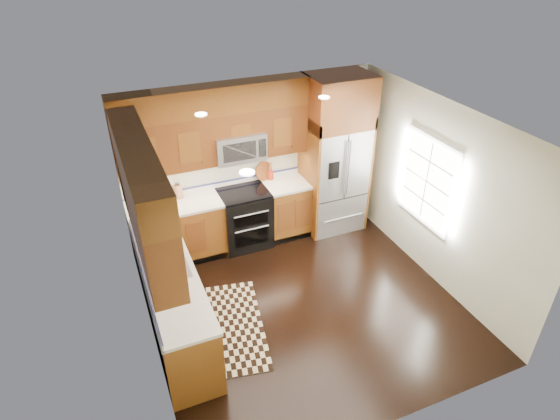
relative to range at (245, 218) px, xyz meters
name	(u,v)px	position (x,y,z in m)	size (l,w,h in m)	color
ground	(303,303)	(0.25, -1.67, -0.47)	(4.00, 4.00, 0.00)	black
wall_back	(251,160)	(0.25, 0.33, 0.83)	(4.00, 0.02, 2.60)	silver
wall_left	(141,263)	(-1.75, -1.67, 0.83)	(0.02, 4.00, 2.60)	silver
wall_right	(437,193)	(2.25, -1.67, 0.83)	(0.02, 4.00, 2.60)	silver
window	(427,181)	(2.23, -1.47, 0.93)	(0.04, 1.10, 1.30)	white
base_cabinets	(197,261)	(-0.98, -0.77, -0.02)	(2.85, 3.00, 0.90)	brown
countertop	(201,227)	(-0.84, -0.65, 0.45)	(2.86, 3.01, 0.04)	silver
upper_cabinets	(187,152)	(-0.90, -0.58, 1.56)	(2.85, 3.00, 1.15)	brown
range	(245,218)	(0.00, 0.00, 0.00)	(0.76, 0.67, 0.95)	black
microwave	(239,146)	(0.00, 0.13, 1.19)	(0.76, 0.40, 0.42)	#B2B2B7
refrigerator	(335,155)	(1.55, -0.04, 0.83)	(0.98, 0.75, 2.60)	#B2B2B7
sink_faucet	(165,267)	(-1.48, -1.44, 0.52)	(0.54, 0.44, 0.37)	#B2B2B7
rug	(225,327)	(-0.88, -1.69, -0.46)	(0.98, 1.63, 0.01)	black
knife_block	(178,191)	(-0.95, 0.25, 0.57)	(0.12, 0.14, 0.25)	#A26A4F
utensil_crock	(270,173)	(0.54, 0.26, 0.57)	(0.14, 0.14, 0.29)	#A82D14
cutting_board	(264,179)	(0.44, 0.27, 0.48)	(0.32, 0.32, 0.02)	brown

